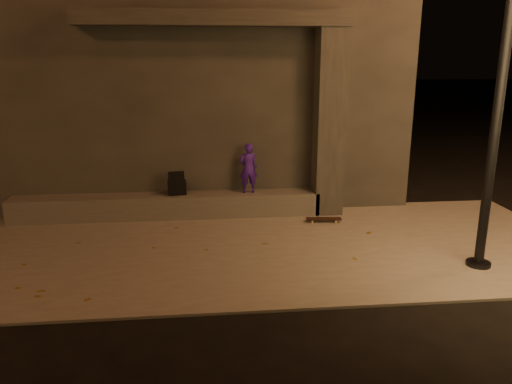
{
  "coord_description": "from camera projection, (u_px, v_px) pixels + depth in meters",
  "views": [
    {
      "loc": [
        -0.72,
        -5.8,
        3.13
      ],
      "look_at": [
        0.08,
        2.0,
        0.98
      ],
      "focal_mm": 35.0,
      "sensor_mm": 36.0,
      "label": 1
    }
  ],
  "objects": [
    {
      "name": "ground",
      "position": [
        265.0,
        305.0,
        6.46
      ],
      "size": [
        120.0,
        120.0,
        0.0
      ],
      "primitive_type": "plane",
      "color": "black",
      "rests_on": "ground"
    },
    {
      "name": "sidewalk",
      "position": [
        251.0,
        247.0,
        8.37
      ],
      "size": [
        11.0,
        4.4,
        0.04
      ],
      "primitive_type": "cube",
      "color": "slate",
      "rests_on": "ground"
    },
    {
      "name": "building",
      "position": [
        192.0,
        78.0,
        11.9
      ],
      "size": [
        9.0,
        5.1,
        5.22
      ],
      "color": "#34312F",
      "rests_on": "ground"
    },
    {
      "name": "ledge",
      "position": [
        167.0,
        206.0,
        9.84
      ],
      "size": [
        6.0,
        0.55,
        0.45
      ],
      "primitive_type": "cube",
      "color": "#585550",
      "rests_on": "sidewalk"
    },
    {
      "name": "column",
      "position": [
        329.0,
        124.0,
        9.74
      ],
      "size": [
        0.55,
        0.55,
        3.6
      ],
      "primitive_type": "cube",
      "color": "#34312F",
      "rests_on": "sidewalk"
    },
    {
      "name": "canopy",
      "position": [
        214.0,
        18.0,
        9.06
      ],
      "size": [
        5.0,
        0.7,
        0.28
      ],
      "primitive_type": "cube",
      "color": "#34312F",
      "rests_on": "column"
    },
    {
      "name": "skateboarder",
      "position": [
        248.0,
        168.0,
        9.81
      ],
      "size": [
        0.38,
        0.27,
        0.99
      ],
      "primitive_type": "imported",
      "rotation": [
        0.0,
        0.0,
        3.23
      ],
      "color": "#3F189F",
      "rests_on": "ledge"
    },
    {
      "name": "backpack",
      "position": [
        177.0,
        186.0,
        9.76
      ],
      "size": [
        0.37,
        0.27,
        0.48
      ],
      "rotation": [
        0.0,
        0.0,
        0.16
      ],
      "color": "black",
      "rests_on": "ledge"
    },
    {
      "name": "skateboard",
      "position": [
        324.0,
        219.0,
        9.55
      ],
      "size": [
        0.69,
        0.23,
        0.07
      ],
      "rotation": [
        0.0,
        0.0,
        -0.09
      ],
      "color": "black",
      "rests_on": "sidewalk"
    },
    {
      "name": "street_lamp_0",
      "position": [
        512.0,
        2.0,
        6.6
      ],
      "size": [
        0.36,
        0.36,
        6.68
      ],
      "color": "black",
      "rests_on": "ground"
    }
  ]
}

